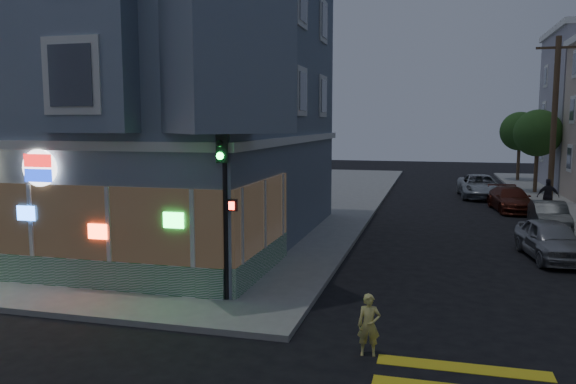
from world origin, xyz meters
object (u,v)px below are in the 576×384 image
at_px(parked_car_b, 549,216).
at_px(parked_car_a, 551,240).
at_px(parked_car_c, 511,199).
at_px(traffic_signal, 224,182).
at_px(street_tree_near, 538,133).
at_px(running_child, 369,325).
at_px(street_tree_far, 520,131).
at_px(utility_pole, 554,119).
at_px(pedestrian_b, 548,196).
at_px(parked_car_d, 480,186).

bearing_deg(parked_car_b, parked_car_a, -98.59).
distance_m(parked_car_c, traffic_signal, 20.39).
distance_m(street_tree_near, parked_car_c, 8.91).
height_order(street_tree_near, parked_car_c, street_tree_near).
bearing_deg(running_child, parked_car_b, 59.99).
relative_size(street_tree_near, street_tree_far, 1.00).
xyz_separation_m(utility_pole, parked_car_c, (-2.22, -1.92, -4.17)).
xyz_separation_m(parked_car_a, parked_car_c, (0.04, 10.76, -0.05)).
xyz_separation_m(street_tree_near, street_tree_far, (0.00, 8.00, 0.00)).
bearing_deg(pedestrian_b, street_tree_near, -96.16).
height_order(parked_car_b, parked_car_d, parked_car_d).
xyz_separation_m(utility_pole, street_tree_far, (0.20, 14.00, -0.86)).
height_order(utility_pole, street_tree_far, utility_pole).
bearing_deg(street_tree_far, parked_car_a, -95.26).
height_order(pedestrian_b, parked_car_b, pedestrian_b).
relative_size(utility_pole, pedestrian_b, 5.19).
relative_size(utility_pole, parked_car_a, 2.28).
xyz_separation_m(street_tree_far, traffic_signal, (-11.33, -34.08, -0.78)).
bearing_deg(parked_car_b, parked_car_d, 102.60).
bearing_deg(pedestrian_b, parked_car_c, -44.01).
xyz_separation_m(street_tree_far, parked_car_c, (-2.42, -15.92, -3.31)).
bearing_deg(running_child, traffic_signal, 142.77).
bearing_deg(street_tree_near, pedestrian_b, -95.50).
distance_m(parked_car_a, parked_car_b, 5.64).
height_order(utility_pole, parked_car_c, utility_pole).
height_order(street_tree_far, traffic_signal, street_tree_far).
bearing_deg(street_tree_near, parked_car_c, -107.00).
bearing_deg(parked_car_d, street_tree_near, 33.92).
bearing_deg(street_tree_near, parked_car_b, -96.52).
height_order(street_tree_near, running_child, street_tree_near).
bearing_deg(pedestrian_b, utility_pole, -102.46).
bearing_deg(parked_car_b, street_tree_far, 87.12).
height_order(utility_pole, parked_car_d, utility_pole).
distance_m(street_tree_near, running_child, 29.37).
relative_size(street_tree_near, parked_car_a, 1.34).
xyz_separation_m(street_tree_near, parked_car_d, (-3.60, -2.72, -3.22)).
relative_size(parked_car_d, traffic_signal, 1.15).
distance_m(street_tree_near, pedestrian_b, 9.84).
relative_size(pedestrian_b, parked_car_c, 0.40).
bearing_deg(parked_car_c, pedestrian_b, -50.83).
relative_size(running_child, parked_car_b, 0.33).
height_order(street_tree_far, running_child, street_tree_far).
xyz_separation_m(running_child, parked_car_b, (6.00, 15.08, -0.01)).
bearing_deg(street_tree_far, running_child, -101.70).
bearing_deg(parked_car_d, utility_pole, -47.11).
distance_m(utility_pole, pedestrian_b, 5.10).
height_order(street_tree_far, pedestrian_b, street_tree_far).
relative_size(utility_pole, parked_car_c, 2.09).
xyz_separation_m(pedestrian_b, traffic_signal, (-10.43, -16.73, 2.14)).
height_order(running_child, pedestrian_b, pedestrian_b).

